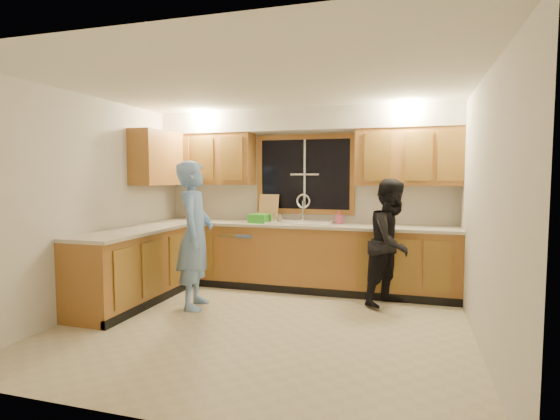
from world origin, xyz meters
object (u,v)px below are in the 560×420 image
(knife_block, at_px, (192,211))
(dishwasher, at_px, (243,257))
(bowl, at_px, (382,224))
(dish_crate, at_px, (260,218))
(sink, at_px, (300,227))
(woman, at_px, (392,243))
(stove, at_px, (104,277))
(man, at_px, (195,235))
(soap_bottle, at_px, (339,217))

(knife_block, bearing_deg, dishwasher, -26.62)
(bowl, bearing_deg, dish_crate, -177.13)
(sink, distance_m, woman, 1.35)
(stove, bearing_deg, sink, 45.39)
(dishwasher, relative_size, dish_crate, 3.05)
(man, xyz_separation_m, bowl, (2.10, 1.18, 0.07))
(woman, height_order, knife_block, woman)
(woman, relative_size, knife_block, 6.37)
(dishwasher, height_order, soap_bottle, soap_bottle)
(woman, xyz_separation_m, bowl, (-0.16, 0.43, 0.17))
(sink, xyz_separation_m, bowl, (1.11, -0.01, 0.08))
(knife_block, bearing_deg, stove, -106.88)
(dish_crate, xyz_separation_m, bowl, (1.66, 0.08, -0.04))
(stove, height_order, knife_block, knife_block)
(sink, distance_m, soap_bottle, 0.56)
(knife_block, bearing_deg, man, -76.27)
(knife_block, relative_size, dish_crate, 0.90)
(dish_crate, bearing_deg, dishwasher, 164.54)
(man, height_order, dish_crate, man)
(dishwasher, relative_size, woman, 0.53)
(soap_bottle, distance_m, bowl, 0.60)
(sink, height_order, knife_block, sink)
(knife_block, height_order, soap_bottle, knife_block)
(stove, distance_m, woman, 3.38)
(woman, xyz_separation_m, soap_bottle, (-0.74, 0.55, 0.24))
(dishwasher, bearing_deg, stove, -117.69)
(dish_crate, bearing_deg, soap_bottle, 10.96)
(dishwasher, xyz_separation_m, woman, (2.12, -0.43, 0.36))
(knife_block, height_order, dish_crate, knife_block)
(woman, xyz_separation_m, knife_block, (-3.02, 0.60, 0.27))
(sink, relative_size, bowl, 4.45)
(man, xyz_separation_m, knife_block, (-0.76, 1.36, 0.16))
(dish_crate, bearing_deg, sink, 10.09)
(man, bearing_deg, dishwasher, -20.63)
(woman, xyz_separation_m, dish_crate, (-1.82, 0.34, 0.21))
(sink, bearing_deg, bowl, -0.74)
(woman, height_order, dish_crate, woman)
(stove, xyz_separation_m, dish_crate, (1.25, 1.73, 0.53))
(sink, xyz_separation_m, soap_bottle, (0.53, 0.11, 0.15))
(woman, bearing_deg, dishwasher, 112.16)
(sink, distance_m, knife_block, 1.76)
(sink, relative_size, stove, 0.96)
(bowl, bearing_deg, knife_block, 176.43)
(dishwasher, xyz_separation_m, man, (-0.14, -1.18, 0.47))
(knife_block, distance_m, soap_bottle, 2.28)
(sink, xyz_separation_m, man, (-0.99, -1.20, 0.01))
(stove, distance_m, soap_bottle, 3.08)
(knife_block, bearing_deg, soap_bottle, -16.67)
(dishwasher, xyz_separation_m, stove, (-0.95, -1.81, 0.04))
(knife_block, distance_m, bowl, 2.87)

